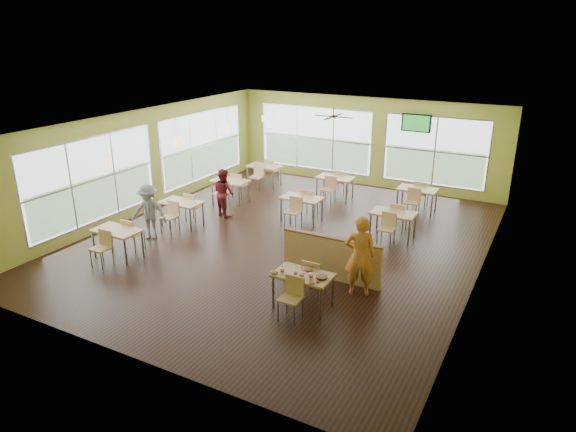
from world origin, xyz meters
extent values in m
plane|color=black|center=(0.00, 0.00, 0.00)|extent=(12.00, 12.00, 0.00)
plane|color=white|center=(0.00, 0.00, 3.20)|extent=(12.00, 12.00, 0.00)
cube|color=#BBBD4C|center=(0.00, 6.00, 1.60)|extent=(10.00, 0.04, 3.20)
cube|color=#BBBD4C|center=(0.00, -6.00, 1.60)|extent=(10.00, 0.04, 3.20)
cube|color=#BBBD4C|center=(-5.00, 0.00, 1.60)|extent=(0.04, 12.00, 3.20)
cube|color=#BBBD4C|center=(5.00, 0.00, 1.60)|extent=(0.04, 12.00, 3.20)
cube|color=white|center=(-4.98, -2.00, 1.53)|extent=(0.02, 4.50, 2.35)
cube|color=white|center=(-4.98, 3.00, 1.53)|extent=(0.02, 4.50, 2.35)
cube|color=white|center=(-2.00, 5.98, 1.53)|extent=(4.50, 0.02, 2.35)
cube|color=white|center=(2.50, 5.98, 1.53)|extent=(3.50, 0.02, 2.35)
cube|color=#B7BABC|center=(-4.97, 0.50, 0.35)|extent=(0.04, 9.40, 0.05)
cube|color=#B7BABC|center=(0.25, 5.97, 0.35)|extent=(8.00, 0.04, 0.05)
cube|color=tan|center=(2.00, -3.00, 0.73)|extent=(1.20, 0.70, 0.04)
cube|color=brown|center=(2.00, -3.00, 0.70)|extent=(1.22, 0.71, 0.01)
cylinder|color=slate|center=(1.46, -3.29, 0.35)|extent=(0.05, 0.05, 0.71)
cylinder|color=slate|center=(2.54, -3.29, 0.35)|extent=(0.05, 0.05, 0.71)
cylinder|color=slate|center=(1.46, -2.71, 0.35)|extent=(0.05, 0.05, 0.71)
cylinder|color=slate|center=(2.54, -2.71, 0.35)|extent=(0.05, 0.05, 0.71)
cube|color=tan|center=(2.00, -2.45, 0.45)|extent=(0.42, 0.42, 0.04)
cube|color=tan|center=(2.00, -2.26, 0.67)|extent=(0.42, 0.04, 0.40)
cube|color=tan|center=(2.00, -3.55, 0.45)|extent=(0.42, 0.42, 0.04)
cube|color=tan|center=(2.00, -3.74, 0.67)|extent=(0.42, 0.04, 0.40)
cube|color=tan|center=(2.00, -1.55, 0.50)|extent=(2.40, 0.12, 1.00)
cube|color=brown|center=(2.00, -1.55, 1.02)|extent=(2.40, 0.14, 0.04)
cube|color=tan|center=(-3.20, -3.00, 0.73)|extent=(1.20, 0.70, 0.04)
cube|color=brown|center=(-3.20, -3.00, 0.70)|extent=(1.22, 0.71, 0.01)
cylinder|color=slate|center=(-3.74, -3.29, 0.35)|extent=(0.05, 0.05, 0.71)
cylinder|color=slate|center=(-2.66, -3.29, 0.35)|extent=(0.05, 0.05, 0.71)
cylinder|color=slate|center=(-3.74, -2.71, 0.35)|extent=(0.05, 0.05, 0.71)
cylinder|color=slate|center=(-2.66, -2.71, 0.35)|extent=(0.05, 0.05, 0.71)
cube|color=tan|center=(-3.20, -2.45, 0.45)|extent=(0.42, 0.42, 0.04)
cube|color=tan|center=(-3.20, -2.26, 0.67)|extent=(0.42, 0.04, 0.40)
cube|color=tan|center=(-3.20, -3.55, 0.45)|extent=(0.42, 0.42, 0.04)
cube|color=tan|center=(-3.20, -3.74, 0.67)|extent=(0.42, 0.04, 0.40)
cube|color=tan|center=(-3.20, -0.50, 0.73)|extent=(1.20, 0.70, 0.04)
cube|color=brown|center=(-3.20, -0.50, 0.70)|extent=(1.22, 0.71, 0.01)
cylinder|color=slate|center=(-3.74, -0.79, 0.35)|extent=(0.05, 0.05, 0.71)
cylinder|color=slate|center=(-2.66, -0.79, 0.35)|extent=(0.05, 0.05, 0.71)
cylinder|color=slate|center=(-3.74, -0.21, 0.35)|extent=(0.05, 0.05, 0.71)
cylinder|color=slate|center=(-2.66, -0.21, 0.35)|extent=(0.05, 0.05, 0.71)
cube|color=tan|center=(-3.20, 0.05, 0.45)|extent=(0.42, 0.42, 0.04)
cube|color=tan|center=(-3.20, 0.24, 0.67)|extent=(0.42, 0.04, 0.40)
cube|color=tan|center=(-3.20, -1.05, 0.45)|extent=(0.42, 0.42, 0.04)
cube|color=tan|center=(-3.20, -1.24, 0.67)|extent=(0.42, 0.04, 0.40)
cube|color=tan|center=(-3.20, 2.00, 0.73)|extent=(1.20, 0.70, 0.04)
cube|color=brown|center=(-3.20, 2.00, 0.70)|extent=(1.22, 0.71, 0.01)
cylinder|color=slate|center=(-3.74, 1.71, 0.35)|extent=(0.05, 0.05, 0.71)
cylinder|color=slate|center=(-2.66, 1.71, 0.35)|extent=(0.05, 0.05, 0.71)
cylinder|color=slate|center=(-3.74, 2.29, 0.35)|extent=(0.05, 0.05, 0.71)
cylinder|color=slate|center=(-2.66, 2.29, 0.35)|extent=(0.05, 0.05, 0.71)
cube|color=tan|center=(-3.20, 2.55, 0.45)|extent=(0.42, 0.42, 0.04)
cube|color=tan|center=(-3.20, 2.74, 0.67)|extent=(0.42, 0.04, 0.40)
cube|color=tan|center=(-3.20, 1.45, 0.45)|extent=(0.42, 0.42, 0.04)
cube|color=tan|center=(-3.20, 1.26, 0.67)|extent=(0.42, 0.04, 0.40)
cube|color=tan|center=(-3.20, 4.20, 0.73)|extent=(1.20, 0.70, 0.04)
cube|color=brown|center=(-3.20, 4.20, 0.70)|extent=(1.22, 0.71, 0.01)
cylinder|color=slate|center=(-3.74, 3.91, 0.35)|extent=(0.05, 0.05, 0.71)
cylinder|color=slate|center=(-2.66, 3.91, 0.35)|extent=(0.05, 0.05, 0.71)
cylinder|color=slate|center=(-3.74, 4.49, 0.35)|extent=(0.05, 0.05, 0.71)
cylinder|color=slate|center=(-2.66, 4.49, 0.35)|extent=(0.05, 0.05, 0.71)
cube|color=tan|center=(-3.20, 4.75, 0.45)|extent=(0.42, 0.42, 0.04)
cube|color=tan|center=(-3.20, 4.94, 0.67)|extent=(0.42, 0.04, 0.40)
cube|color=tan|center=(-3.20, 3.65, 0.45)|extent=(0.42, 0.42, 0.04)
cube|color=tan|center=(-3.20, 3.46, 0.67)|extent=(0.42, 0.04, 0.40)
cube|color=tan|center=(-0.30, 1.50, 0.73)|extent=(1.20, 0.70, 0.04)
cube|color=brown|center=(-0.30, 1.50, 0.70)|extent=(1.22, 0.71, 0.01)
cylinder|color=slate|center=(-0.84, 1.21, 0.35)|extent=(0.05, 0.05, 0.71)
cylinder|color=slate|center=(0.24, 1.21, 0.35)|extent=(0.05, 0.05, 0.71)
cylinder|color=slate|center=(-0.84, 1.79, 0.35)|extent=(0.05, 0.05, 0.71)
cylinder|color=slate|center=(0.24, 1.79, 0.35)|extent=(0.05, 0.05, 0.71)
cube|color=tan|center=(-0.30, 2.05, 0.45)|extent=(0.42, 0.42, 0.04)
cube|color=tan|center=(-0.30, 2.24, 0.67)|extent=(0.42, 0.04, 0.40)
cube|color=tan|center=(-0.30, 0.95, 0.45)|extent=(0.42, 0.42, 0.04)
cube|color=tan|center=(-0.30, 0.76, 0.67)|extent=(0.42, 0.04, 0.40)
cube|color=tan|center=(-0.30, 4.00, 0.73)|extent=(1.20, 0.70, 0.04)
cube|color=brown|center=(-0.30, 4.00, 0.70)|extent=(1.22, 0.71, 0.01)
cylinder|color=slate|center=(-0.84, 3.71, 0.35)|extent=(0.05, 0.05, 0.71)
cylinder|color=slate|center=(0.24, 3.71, 0.35)|extent=(0.05, 0.05, 0.71)
cylinder|color=slate|center=(-0.84, 4.29, 0.35)|extent=(0.05, 0.05, 0.71)
cylinder|color=slate|center=(0.24, 4.29, 0.35)|extent=(0.05, 0.05, 0.71)
cube|color=tan|center=(-0.30, 4.55, 0.45)|extent=(0.42, 0.42, 0.04)
cube|color=tan|center=(-0.30, 4.74, 0.67)|extent=(0.42, 0.04, 0.40)
cube|color=tan|center=(-0.30, 3.45, 0.45)|extent=(0.42, 0.42, 0.04)
cube|color=tan|center=(-0.30, 3.26, 0.67)|extent=(0.42, 0.04, 0.40)
cube|color=tan|center=(2.50, 1.50, 0.73)|extent=(1.20, 0.70, 0.04)
cube|color=brown|center=(2.50, 1.50, 0.70)|extent=(1.22, 0.71, 0.01)
cylinder|color=slate|center=(1.96, 1.21, 0.35)|extent=(0.05, 0.05, 0.71)
cylinder|color=slate|center=(3.04, 1.21, 0.35)|extent=(0.05, 0.05, 0.71)
cylinder|color=slate|center=(1.96, 1.79, 0.35)|extent=(0.05, 0.05, 0.71)
cylinder|color=slate|center=(3.04, 1.79, 0.35)|extent=(0.05, 0.05, 0.71)
cube|color=tan|center=(2.50, 2.05, 0.45)|extent=(0.42, 0.42, 0.04)
cube|color=tan|center=(2.50, 2.24, 0.67)|extent=(0.42, 0.04, 0.40)
cube|color=tan|center=(2.50, 0.95, 0.45)|extent=(0.42, 0.42, 0.04)
cube|color=tan|center=(2.50, 0.76, 0.67)|extent=(0.42, 0.04, 0.40)
cube|color=tan|center=(2.50, 4.00, 0.73)|extent=(1.20, 0.70, 0.04)
cube|color=brown|center=(2.50, 4.00, 0.70)|extent=(1.22, 0.71, 0.01)
cylinder|color=slate|center=(1.96, 3.71, 0.35)|extent=(0.05, 0.05, 0.71)
cylinder|color=slate|center=(3.04, 3.71, 0.35)|extent=(0.05, 0.05, 0.71)
cylinder|color=slate|center=(1.96, 4.29, 0.35)|extent=(0.05, 0.05, 0.71)
cylinder|color=slate|center=(3.04, 4.29, 0.35)|extent=(0.05, 0.05, 0.71)
cube|color=tan|center=(2.50, 4.55, 0.45)|extent=(0.42, 0.42, 0.04)
cube|color=tan|center=(2.50, 4.74, 0.67)|extent=(0.42, 0.04, 0.40)
cube|color=tan|center=(2.50, 3.45, 0.45)|extent=(0.42, 0.42, 0.04)
cube|color=tan|center=(2.50, 3.26, 0.67)|extent=(0.42, 0.04, 0.40)
cylinder|color=#2D2119|center=(-3.20, -3.00, 2.85)|extent=(0.01, 0.01, 0.70)
cylinder|color=#FF8B47|center=(-3.20, -3.00, 2.45)|extent=(0.11, 0.11, 0.22)
cylinder|color=#2D2119|center=(-3.20, -0.50, 2.85)|extent=(0.01, 0.01, 0.70)
cylinder|color=#FF8B47|center=(-3.20, -0.50, 2.45)|extent=(0.11, 0.11, 0.22)
cylinder|color=#2D2119|center=(-3.20, 2.00, 2.85)|extent=(0.01, 0.01, 0.70)
cylinder|color=#FF8B47|center=(-3.20, 2.00, 2.45)|extent=(0.11, 0.11, 0.22)
cylinder|color=#2D2119|center=(-3.20, 4.20, 2.85)|extent=(0.01, 0.01, 0.70)
cylinder|color=#FF8B47|center=(-3.20, 4.20, 2.45)|extent=(0.11, 0.11, 0.22)
cylinder|color=#2D2119|center=(0.00, 3.00, 3.08)|extent=(0.03, 0.03, 0.24)
cylinder|color=#2D2119|center=(0.00, 3.00, 2.94)|extent=(0.16, 0.16, 0.06)
cube|color=#2D2119|center=(0.35, 3.00, 2.94)|extent=(0.55, 0.10, 0.01)
cube|color=#2D2119|center=(0.00, 3.35, 2.94)|extent=(0.10, 0.55, 0.01)
cube|color=#2D2119|center=(-0.35, 3.00, 2.94)|extent=(0.55, 0.10, 0.01)
cube|color=#2D2119|center=(0.00, 2.65, 2.94)|extent=(0.10, 0.55, 0.01)
cube|color=black|center=(1.80, 5.90, 2.45)|extent=(1.00, 0.06, 0.60)
cube|color=green|center=(1.80, 5.87, 2.45)|extent=(0.90, 0.01, 0.52)
imported|color=#F74B1B|center=(2.82, -1.93, 0.91)|extent=(0.78, 0.64, 1.82)
imported|color=maroon|center=(-2.62, 0.82, 0.74)|extent=(0.88, 0.80, 1.48)
imported|color=slate|center=(-3.36, -1.67, 0.77)|extent=(1.13, 0.87, 1.54)
cone|color=white|center=(1.62, -3.18, 0.81)|extent=(0.09, 0.09, 0.12)
cylinder|color=red|center=(1.62, -3.18, 0.81)|extent=(0.08, 0.08, 0.03)
cylinder|color=white|center=(1.62, -3.18, 0.88)|extent=(0.09, 0.09, 0.01)
cylinder|color=blue|center=(1.62, -3.18, 0.98)|extent=(0.02, 0.06, 0.22)
cone|color=white|center=(1.90, -3.14, 0.80)|extent=(0.08, 0.08, 0.11)
cylinder|color=red|center=(1.90, -3.14, 0.81)|extent=(0.08, 0.08, 0.03)
cylinder|color=white|center=(1.90, -3.14, 0.86)|extent=(0.08, 0.08, 0.01)
cylinder|color=yellow|center=(1.90, -3.14, 0.96)|extent=(0.02, 0.05, 0.20)
cone|color=white|center=(2.06, -3.18, 0.81)|extent=(0.10, 0.10, 0.13)
cylinder|color=red|center=(2.06, -3.18, 0.82)|extent=(0.09, 0.09, 0.04)
cylinder|color=white|center=(2.06, -3.18, 0.89)|extent=(0.10, 0.10, 0.01)
cylinder|color=red|center=(2.06, -3.18, 1.00)|extent=(0.03, 0.06, 0.23)
cone|color=white|center=(2.23, -3.12, 0.81)|extent=(0.09, 0.09, 0.12)
cylinder|color=red|center=(2.23, -3.12, 0.81)|extent=(0.08, 0.08, 0.04)
cylinder|color=white|center=(2.23, -3.12, 0.88)|extent=(0.09, 0.09, 0.01)
cylinder|color=red|center=(2.23, -3.12, 0.98)|extent=(0.02, 0.06, 0.22)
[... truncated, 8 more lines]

